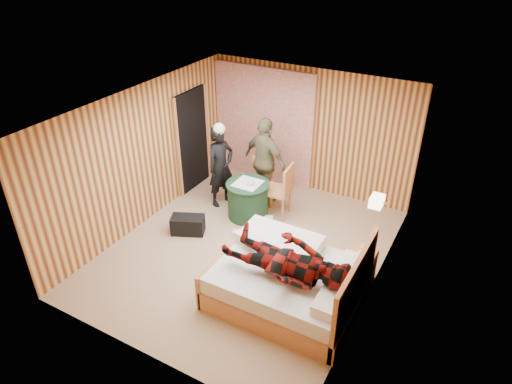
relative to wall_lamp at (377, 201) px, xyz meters
The scene contains 23 objects.
floor 2.36m from the wall_lamp, 166.83° to the right, with size 4.20×5.00×0.01m, color tan.
ceiling 2.31m from the wall_lamp, 166.83° to the right, with size 4.20×5.00×0.01m, color white.
wall_back 2.81m from the wall_lamp, 133.17° to the left, with size 4.20×0.02×2.50m, color #F4BA5E.
wall_left 4.05m from the wall_lamp, behind, with size 0.02×5.00×2.50m, color #F4BA5E.
wall_right 0.49m from the wall_lamp, 68.55° to the right, with size 0.02×5.00×2.50m, color #F4BA5E.
curtain 3.53m from the wall_lamp, 145.89° to the left, with size 2.20×0.08×2.40m, color beige.
doorway 4.10m from the wall_lamp, 166.59° to the left, with size 0.06×0.90×2.05m, color black.
wall_lamp is the anchor object (origin of this frame).
bed 1.70m from the wall_lamp, 124.99° to the right, with size 2.06×1.62×1.12m.
nightstand 1.07m from the wall_lamp, 97.04° to the right, with size 0.43×0.58×0.56m.
round_table 2.65m from the wall_lamp, 169.05° to the left, with size 0.80×0.80×0.71m.
chair_far 2.81m from the wall_lamp, 155.90° to the left, with size 0.55×0.55×0.93m.
chair_near 2.18m from the wall_lamp, 157.04° to the left, with size 0.51×0.51×1.04m.
duffel_bag 3.34m from the wall_lamp, behind, with size 0.58×0.31×0.33m, color black.
sneaker_left 2.44m from the wall_lamp, 167.80° to the left, with size 0.27×0.11×0.12m, color white.
sneaker_right 2.52m from the wall_lamp, behind, with size 0.29×0.12×0.13m, color white.
woman_standing 3.22m from the wall_lamp, 168.50° to the left, with size 0.58×0.38×1.60m, color black.
man_at_table 2.72m from the wall_lamp, 154.91° to the left, with size 1.01×0.42×1.72m, color #696746.
man_on_bed 1.61m from the wall_lamp, 119.38° to the right, with size 1.77×0.67×0.86m, color maroon.
book_lower 0.83m from the wall_lamp, 96.16° to the right, with size 0.17×0.22×0.02m, color white.
book_upper 0.81m from the wall_lamp, 96.16° to the right, with size 0.16×0.22×0.02m, color white.
cup_nightstand 0.73m from the wall_lamp, 101.11° to the right, with size 0.10×0.10×0.09m, color white.
cup_table 2.43m from the wall_lamp, 169.78° to the left, with size 0.12×0.12×0.10m, color white.
Camera 1 is at (3.12, -5.31, 4.74)m, focal length 32.00 mm.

